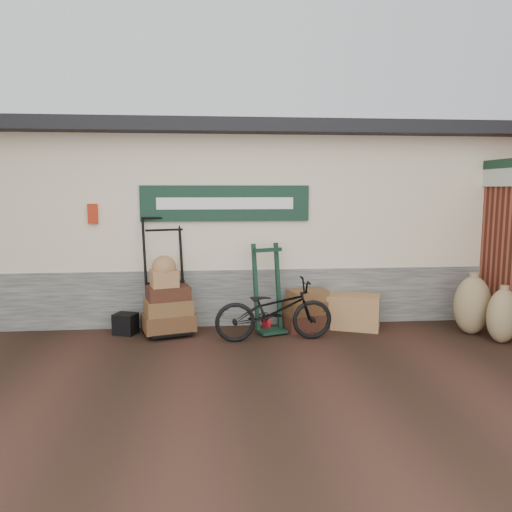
{
  "coord_description": "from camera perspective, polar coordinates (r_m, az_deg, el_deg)",
  "views": [
    {
      "loc": [
        -0.56,
        -6.77,
        2.18
      ],
      "look_at": [
        0.17,
        0.9,
        1.13
      ],
      "focal_mm": 35.0,
      "sensor_mm": 36.0,
      "label": 1
    }
  ],
  "objects": [
    {
      "name": "green_barrow",
      "position": [
        7.57,
        1.41,
        -3.73
      ],
      "size": [
        0.59,
        0.54,
        1.35
      ],
      "primitive_type": null,
      "rotation": [
        0.0,
        0.0,
        0.32
      ],
      "color": "black",
      "rests_on": "ground"
    },
    {
      "name": "burlap_sack_right",
      "position": [
        7.92,
        26.37,
        -6.15
      ],
      "size": [
        0.61,
        0.57,
        0.78
      ],
      "primitive_type": "ellipsoid",
      "rotation": [
        0.0,
        0.0,
        0.43
      ],
      "color": "olive",
      "rests_on": "ground"
    },
    {
      "name": "bicycle",
      "position": [
        7.19,
        2.06,
        -5.81
      ],
      "size": [
        0.67,
        1.73,
        0.99
      ],
      "primitive_type": "imported",
      "rotation": [
        0.0,
        0.0,
        1.61
      ],
      "color": "black",
      "rests_on": "ground"
    },
    {
      "name": "suitcase_stack",
      "position": [
        7.84,
        5.7,
        -6.06
      ],
      "size": [
        0.81,
        0.64,
        0.63
      ],
      "primitive_type": null,
      "rotation": [
        0.0,
        0.0,
        0.3
      ],
      "color": "#321A10",
      "rests_on": "ground"
    },
    {
      "name": "black_trunk",
      "position": [
        7.82,
        -14.68,
        -7.5
      ],
      "size": [
        0.39,
        0.36,
        0.31
      ],
      "primitive_type": "cube",
      "rotation": [
        0.0,
        0.0,
        -0.37
      ],
      "color": "black",
      "rests_on": "ground"
    },
    {
      "name": "burlap_sack_left",
      "position": [
        8.19,
        23.49,
        -5.17
      ],
      "size": [
        0.56,
        0.47,
        0.88
      ],
      "primitive_type": "ellipsoid",
      "rotation": [
        0.0,
        0.0,
        0.02
      ],
      "color": "olive",
      "rests_on": "ground"
    },
    {
      "name": "porter_trolley",
      "position": [
        7.64,
        -10.33,
        -2.07
      ],
      "size": [
        1.04,
        0.89,
        1.79
      ],
      "primitive_type": null,
      "rotation": [
        0.0,
        0.0,
        0.28
      ],
      "color": "black",
      "rests_on": "ground"
    },
    {
      "name": "wicker_hamper",
      "position": [
        8.03,
        11.04,
        -6.21
      ],
      "size": [
        0.94,
        0.79,
        0.53
      ],
      "primitive_type": "cube",
      "rotation": [
        0.0,
        0.0,
        -0.38
      ],
      "color": "#905D39",
      "rests_on": "ground"
    },
    {
      "name": "station_building",
      "position": [
        9.54,
        -2.08,
        4.34
      ],
      "size": [
        14.4,
        4.1,
        3.2
      ],
      "color": "#4C4C47",
      "rests_on": "ground"
    },
    {
      "name": "ground",
      "position": [
        7.13,
        -0.68,
        -10.05
      ],
      "size": [
        80.0,
        80.0,
        0.0
      ],
      "primitive_type": "plane",
      "color": "black",
      "rests_on": "ground"
    }
  ]
}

